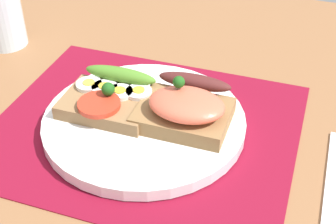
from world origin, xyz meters
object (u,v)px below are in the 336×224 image
plate (144,122)px  sandwich_egg_tomato (109,98)px  drinking_glass (2,17)px  sandwich_salmon (186,106)px

plate → sandwich_egg_tomato: 5.13cm
drinking_glass → sandwich_egg_tomato: bearing=-27.7°
plate → sandwich_egg_tomato: bearing=172.8°
plate → sandwich_salmon: size_ratio=2.26×
sandwich_salmon → plate: bearing=-168.5°
plate → drinking_glass: drinking_glass is taller
sandwich_egg_tomato → drinking_glass: 26.19cm
plate → sandwich_egg_tomato: sandwich_egg_tomato is taller
plate → drinking_glass: size_ratio=2.68×
plate → sandwich_salmon: sandwich_salmon is taller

